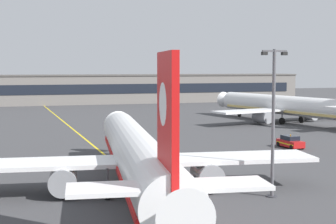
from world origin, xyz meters
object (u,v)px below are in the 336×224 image
Objects in this scene: airliner_background at (286,106)px; safety_cone_by_nose_gear at (119,157)px; airliner_foreground at (136,154)px; service_car_third at (290,142)px; apron_lamp_post at (273,120)px.

safety_cone_by_nose_gear is (-38.68, -29.40, -3.04)m from airliner_background.
service_car_third is (25.38, 18.05, -2.60)m from airliner_foreground.
airliner_background is at bearing 61.61° from service_car_third.
service_car_third is 23.70m from safety_cone_by_nose_gear.
airliner_foreground is 31.25m from service_car_third.
service_car_third is (14.84, 22.62, -5.66)m from apron_lamp_post.
airliner_foreground is at bearing -144.58° from service_car_third.
airliner_foreground is 16.85m from safety_cone_by_nose_gear.
airliner_background reaches higher than service_car_third.
service_car_third reaches higher than safety_cone_by_nose_gear.
airliner_background is at bearing 59.36° from apron_lamp_post.
airliner_background is (40.42, 45.87, -0.07)m from airliner_foreground.
apron_lamp_post is (10.53, -4.57, 3.06)m from airliner_foreground.
airliner_background is 31.73m from service_car_third.
apron_lamp_post is at bearing -123.28° from service_car_third.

